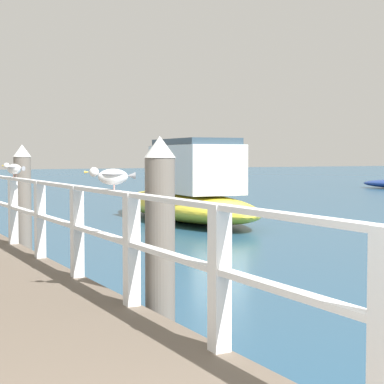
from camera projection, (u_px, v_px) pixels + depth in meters
pier_railing at (2, 200)px, 10.51m from camera, size 0.12×16.99×0.99m
dock_piling_near at (160, 236)px, 6.14m from camera, size 0.29×0.29×1.88m
dock_piling_far at (23, 201)px, 10.89m from camera, size 0.29×0.29×1.88m
seagull_foreground at (112, 176)px, 6.13m from camera, size 0.46×0.25×0.21m
seagull_background at (14, 168)px, 9.71m from camera, size 0.26×0.45×0.21m
boat_1 at (187, 194)px, 17.20m from camera, size 2.76×7.54×2.12m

